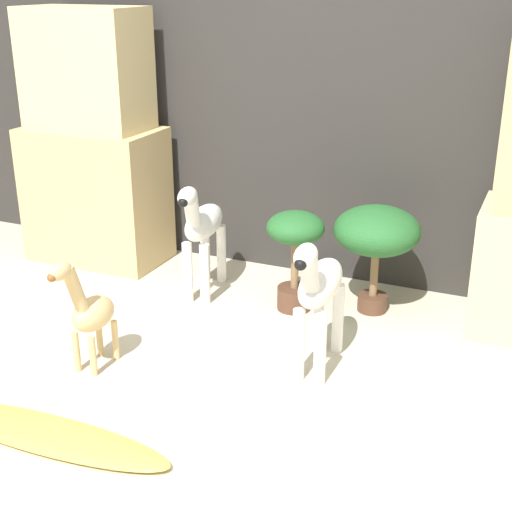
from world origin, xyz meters
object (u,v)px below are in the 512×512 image
(zebra_left, at_px, (202,228))
(surfboard, at_px, (44,433))
(giraffe_figurine, at_px, (89,310))
(potted_palm_front, at_px, (295,243))
(zebra_right, at_px, (318,291))
(potted_palm_back, at_px, (377,234))

(zebra_left, xyz_separation_m, surfboard, (0.05, -1.38, -0.35))
(giraffe_figurine, bearing_deg, potted_palm_front, 56.51)
(zebra_right, distance_m, potted_palm_back, 0.67)
(potted_palm_back, distance_m, surfboard, 1.79)
(potted_palm_front, relative_size, surfboard, 0.50)
(potted_palm_front, relative_size, potted_palm_back, 0.95)
(zebra_left, height_order, giraffe_figurine, zebra_left)
(giraffe_figurine, bearing_deg, potted_palm_back, 47.02)
(giraffe_figurine, bearing_deg, zebra_left, 84.54)
(surfboard, bearing_deg, zebra_left, 92.08)
(zebra_right, xyz_separation_m, zebra_left, (-0.81, 0.51, 0.00))
(zebra_right, relative_size, surfboard, 0.62)
(potted_palm_back, bearing_deg, zebra_right, -96.66)
(zebra_left, bearing_deg, surfboard, -87.92)
(zebra_left, height_order, potted_palm_front, zebra_left)
(potted_palm_front, bearing_deg, zebra_left, -178.31)
(zebra_right, bearing_deg, zebra_left, 147.98)
(zebra_right, xyz_separation_m, potted_palm_front, (-0.30, 0.52, -0.01))
(potted_palm_back, bearing_deg, giraffe_figurine, -132.98)
(zebra_right, height_order, potted_palm_back, zebra_right)
(zebra_left, bearing_deg, giraffe_figurine, -95.46)
(zebra_right, bearing_deg, giraffe_figurine, -156.92)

